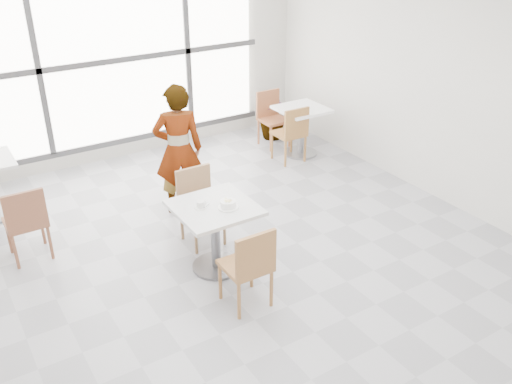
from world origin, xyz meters
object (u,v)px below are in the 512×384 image
bg_chair_left_near (26,220)px  bg_chair_right_far (271,114)px  chair_near (250,264)px  plant_right (272,117)px  main_table (215,225)px  chair_far (198,200)px  oatmeal_bowl (228,204)px  bg_table_right (301,124)px  coffee_cup (201,205)px  person (178,150)px  bg_chair_right_near (292,131)px

bg_chair_left_near → bg_chair_right_far: 4.29m
chair_near → plant_right: size_ratio=1.19×
main_table → chair_far: 0.63m
oatmeal_bowl → bg_chair_right_far: bg_chair_right_far is taller
main_table → oatmeal_bowl: 0.31m
bg_table_right → bg_chair_right_far: size_ratio=0.86×
coffee_cup → bg_table_right: (2.71, 1.97, -0.29)m
bg_chair_right_far → plant_right: size_ratio=1.19×
person → bg_chair_right_near: (2.04, 0.48, -0.32)m
person → coffee_cup: bearing=93.0°
bg_chair_right_near → plant_right: bearing=-106.8°
chair_near → bg_chair_right_far: bearing=-126.3°
person → bg_table_right: size_ratio=2.20×
oatmeal_bowl → chair_near: bearing=-102.4°
main_table → bg_chair_left_near: 2.03m
chair_far → bg_chair_right_near: 2.49m
main_table → chair_far: size_ratio=0.92×
oatmeal_bowl → person: 1.47m
main_table → bg_chair_left_near: size_ratio=0.92×
bg_chair_right_far → person: bearing=-150.3°
person → bg_chair_right_far: 2.54m
chair_far → person: size_ratio=0.53×
coffee_cup → person: bearing=74.3°
chair_far → bg_chair_right_far: size_ratio=1.00×
coffee_cup → bg_chair_right_far: size_ratio=0.18×
main_table → plant_right: main_table is taller
person → bg_chair_left_near: size_ratio=1.90×
chair_near → chair_far: 1.38m
oatmeal_bowl → chair_far: bearing=88.5°
chair_far → plant_right: (2.46, 2.19, -0.14)m
chair_far → coffee_cup: chair_far is taller
bg_chair_right_far → plant_right: 0.29m
coffee_cup → bg_chair_right_far: 3.62m
person → bg_chair_right_near: person is taller
oatmeal_bowl → coffee_cup: 0.28m
main_table → bg_table_right: same height
person → main_table: bearing=98.5°
bg_chair_right_far → main_table: bearing=-133.0°
chair_far → oatmeal_bowl: chair_far is taller
bg_table_right → plant_right: bearing=90.5°
person → bg_chair_left_near: (-1.87, -0.15, -0.32)m
chair_near → coffee_cup: 0.85m
chair_near → bg_table_right: bearing=-133.5°
bg_table_right → bg_chair_right_near: bg_chair_right_near is taller
main_table → bg_chair_right_far: bg_chair_right_far is taller
chair_far → bg_chair_right_far: bearing=40.7°
main_table → person: bearing=79.9°
bg_chair_right_near → chair_far: bearing=29.4°
main_table → person: (0.24, 1.36, 0.30)m
chair_near → oatmeal_bowl: size_ratio=4.14×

